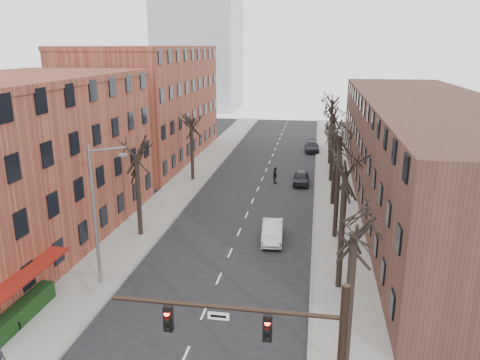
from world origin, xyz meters
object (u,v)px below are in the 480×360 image
at_px(parked_car_mid, 312,147).
at_px(bicycle, 15,318).
at_px(parked_car_near, 301,178).
at_px(silver_sedan, 272,232).

relative_size(parked_car_mid, bicycle, 2.93).
bearing_deg(parked_car_near, silver_sedan, -95.73).
bearing_deg(parked_car_mid, bicycle, -110.36).
height_order(silver_sedan, parked_car_near, silver_sedan).
bearing_deg(parked_car_mid, silver_sedan, -96.93).
relative_size(silver_sedan, bicycle, 2.70).
relative_size(parked_car_near, parked_car_mid, 0.86).
xyz_separation_m(silver_sedan, parked_car_near, (1.61, 15.82, -0.02)).
relative_size(silver_sedan, parked_car_mid, 0.92).
distance_m(silver_sedan, bicycle, 18.64).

